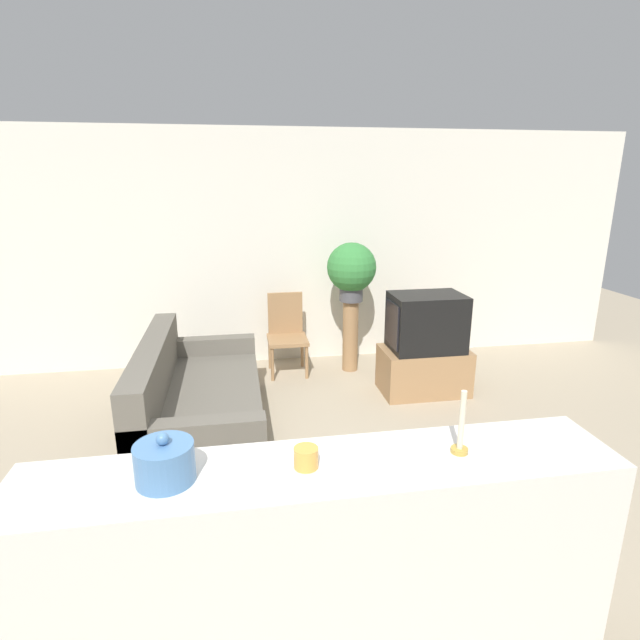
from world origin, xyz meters
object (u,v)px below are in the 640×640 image
object	(u,v)px
couch	(197,404)
television	(426,322)
decorative_bowl	(165,462)
wooden_chair	(287,331)
potted_plant	(351,269)

from	to	relation	value
couch	television	distance (m)	2.36
television	decorative_bowl	distance (m)	3.62
couch	decorative_bowl	world-z (taller)	decorative_bowl
couch	television	size ratio (longest dim) A/B	2.71
wooden_chair	decorative_bowl	size ratio (longest dim) A/B	4.11
couch	wooden_chair	size ratio (longest dim) A/B	2.20
potted_plant	wooden_chair	bearing A→B (deg)	172.98
potted_plant	decorative_bowl	world-z (taller)	potted_plant
television	potted_plant	distance (m)	1.05
potted_plant	decorative_bowl	size ratio (longest dim) A/B	2.98
wooden_chair	potted_plant	bearing A→B (deg)	-7.02
television	wooden_chair	world-z (taller)	television
couch	wooden_chair	xyz separation A→B (m)	(0.92, 1.35, 0.20)
couch	decorative_bowl	bearing A→B (deg)	-87.68
couch	decorative_bowl	distance (m)	2.51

